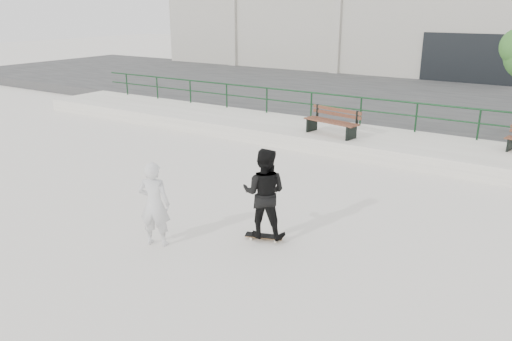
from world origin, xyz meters
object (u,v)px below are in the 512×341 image
Objects in this scene: bench_left at (332,122)px; standing_skater at (264,193)px; seated_skater at (154,204)px; skateboard at (264,236)px.

standing_skater reaches higher than bench_left.
seated_skater is at bearing -77.89° from bench_left.
skateboard is at bearing -163.46° from seated_skater.
skateboard is at bearing -64.23° from bench_left.
bench_left is 2.53× the size of skateboard.
seated_skater is (-1.72, -1.37, 0.80)m from skateboard.
bench_left is 1.15× the size of seated_skater.
seated_skater is at bearing 20.07° from standing_skater.
seated_skater reaches higher than skateboard.
bench_left reaches higher than skateboard.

